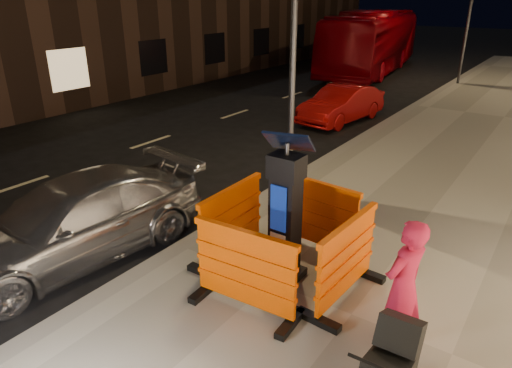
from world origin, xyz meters
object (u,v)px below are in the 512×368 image
Objects in this scene: barrier_kerbside at (232,222)px; car_red at (340,121)px; barrier_front at (245,271)px; parking_kiosk at (285,211)px; barrier_bldgside at (346,261)px; barrier_back at (316,216)px; man at (403,286)px; bus_doubledecker at (369,72)px; car_silver at (79,255)px.

car_red is (-2.35, 8.96, -0.73)m from barrier_kerbside.
barrier_front reaches higher than car_red.
parking_kiosk reaches higher than car_red.
barrier_kerbside is at bearing -68.32° from car_red.
barrier_back is at bearing 48.29° from barrier_bldgside.
man is (1.83, -0.47, -0.23)m from parking_kiosk.
barrier_bldgside is at bearing -57.64° from car_red.
barrier_front is at bearing -85.71° from barrier_back.
bus_doubledecker is (-6.49, 19.41, -1.19)m from parking_kiosk.
barrier_back is at bearing 91.29° from parking_kiosk.
barrier_kerbside is 0.34× the size of car_silver.
car_red is at bearing 104.71° from barrier_front.
barrier_back is at bearing 86.29° from barrier_front.
barrier_kerbside is (-0.95, 0.00, -0.46)m from parking_kiosk.
bus_doubledecker is at bearing -139.12° from man.
man is at bearing 16.18° from car_silver.
barrier_back is 0.34× the size of car_silver.
car_red is 0.32× the size of bus_doubledecker.
bus_doubledecker is at bearing 15.22° from barrier_kerbside.
man reaches higher than barrier_front.
car_silver is at bearing 110.21° from barrier_bldgside.
parking_kiosk is 0.58× the size of car_red.
barrier_kerbside is (-0.95, 0.95, 0.00)m from barrier_front.
barrier_front is 1.91m from man.
parking_kiosk is 1.28× the size of man.
car_red is (-3.30, 8.96, -1.19)m from parking_kiosk.
barrier_bldgside reaches higher than car_silver.
barrier_front is 0.91× the size of man.
man is (8.32, -19.88, 0.97)m from bus_doubledecker.
barrier_bldgside is 4.36m from car_silver.
bus_doubledecker is at bearing 113.66° from barrier_back.
barrier_kerbside is at bearing 36.81° from car_silver.
bus_doubledecker is at bearing 24.27° from barrier_bldgside.
parking_kiosk is at bearing -90.71° from barrier_kerbside.
barrier_back and barrier_bldgside have the same top height.
man is at bearing -114.90° from barrier_bldgside.
car_silver is (-3.16, -2.20, -0.73)m from barrier_back.
barrier_back is 2.33m from man.
car_silver reaches higher than car_red.
barrier_back is at bearing -109.67° from man.
man is at bearing -33.55° from barrier_back.
barrier_bldgside is at bearing -40.71° from barrier_back.
barrier_kerbside is (-0.95, -0.95, 0.00)m from barrier_back.
barrier_front is 0.13× the size of bus_doubledecker.
car_silver is 10.21m from car_red.
barrier_front is at bearing -64.60° from car_red.
barrier_front is 1.90m from barrier_back.
barrier_bldgside is at bearing -100.02° from man.
man reaches higher than car_red.
barrier_front and barrier_kerbside have the same top height.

